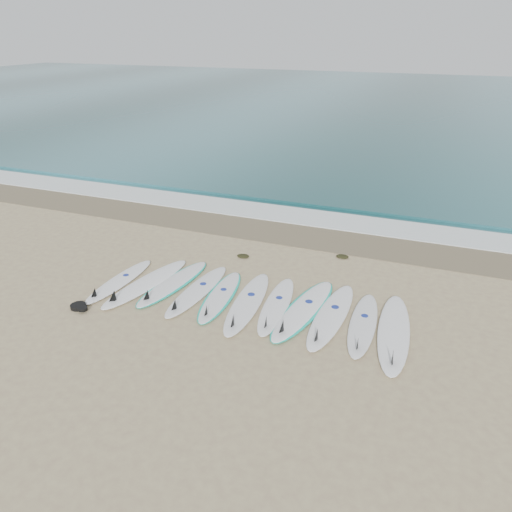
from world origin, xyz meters
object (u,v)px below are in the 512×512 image
(surfboard_0, at_px, (118,282))
(surfboard_5, at_px, (247,303))
(leash_coil, at_px, (79,307))
(surfboard_10, at_px, (394,333))

(surfboard_0, distance_m, surfboard_5, 3.11)
(leash_coil, bearing_deg, surfboard_0, 86.19)
(surfboard_0, relative_size, leash_coil, 5.15)
(surfboard_5, distance_m, leash_coil, 3.48)
(surfboard_0, bearing_deg, leash_coil, -92.33)
(leash_coil, bearing_deg, surfboard_5, 23.30)
(surfboard_5, height_order, surfboard_10, surfboard_10)
(surfboard_0, xyz_separation_m, leash_coil, (-0.08, -1.23, -0.00))
(surfboard_10, bearing_deg, leash_coil, -173.08)
(surfboard_5, distance_m, surfboard_10, 3.02)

